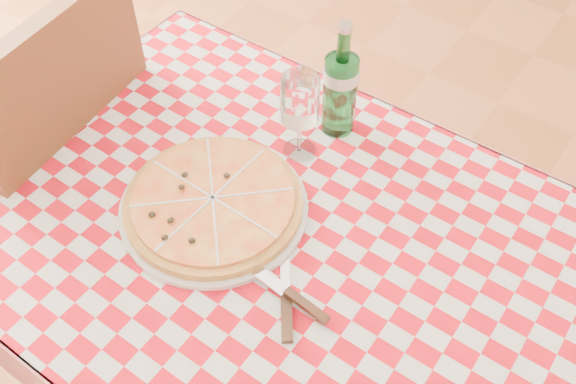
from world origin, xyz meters
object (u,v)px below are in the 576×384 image
dining_table (279,265)px  chair_far (57,158)px  pizza_plate (213,202)px  water_bottle (341,80)px  wine_glass (300,117)px

dining_table → chair_far: chair_far is taller
chair_far → pizza_plate: chair_far is taller
dining_table → pizza_plate: (-0.14, -0.02, 0.12)m
pizza_plate → water_bottle: size_ratio=1.39×
pizza_plate → wine_glass: 0.24m
dining_table → water_bottle: bearing=102.4°
dining_table → chair_far: 0.67m
chair_far → water_bottle: bearing=-157.1°
wine_glass → water_bottle: bearing=76.5°
pizza_plate → dining_table: bearing=8.3°
dining_table → chair_far: (-0.66, -0.02, -0.07)m
water_bottle → wine_glass: (-0.03, -0.11, -0.04)m
pizza_plate → wine_glass: bearing=78.9°
pizza_plate → wine_glass: size_ratio=1.88×
chair_far → water_bottle: (0.59, 0.34, 0.30)m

